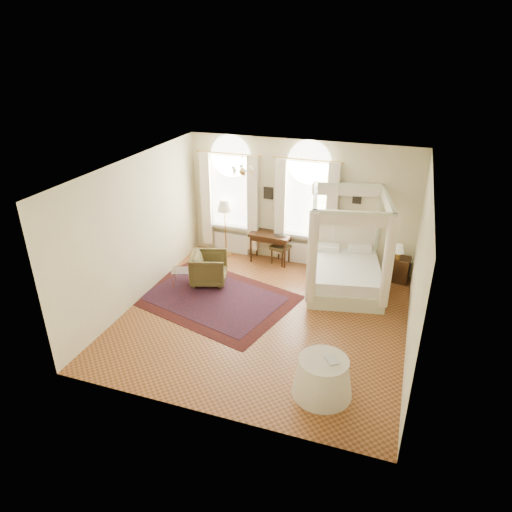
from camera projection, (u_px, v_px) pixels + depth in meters
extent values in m
plane|color=#95552B|center=(264.00, 317.00, 10.02)|extent=(6.00, 6.00, 0.00)
plane|color=beige|center=(300.00, 203.00, 11.86)|extent=(6.00, 0.00, 6.00)
plane|color=beige|center=(202.00, 330.00, 6.74)|extent=(6.00, 0.00, 6.00)
plane|color=beige|center=(137.00, 231.00, 10.18)|extent=(0.00, 6.00, 6.00)
plane|color=beige|center=(418.00, 271.00, 8.43)|extent=(0.00, 6.00, 6.00)
plane|color=white|center=(265.00, 170.00, 8.59)|extent=(6.00, 6.00, 0.00)
cube|color=white|center=(231.00, 191.00, 12.32)|extent=(1.10, 0.04, 1.90)
cylinder|color=white|center=(231.00, 156.00, 11.91)|extent=(1.10, 0.04, 1.10)
cube|color=white|center=(231.00, 226.00, 12.68)|extent=(1.32, 0.24, 0.08)
cube|color=#F2E3C8|center=(207.00, 199.00, 12.48)|extent=(0.28, 0.14, 2.60)
cube|color=#F2E3C8|center=(253.00, 204.00, 12.09)|extent=(0.28, 0.14, 2.60)
cube|color=white|center=(232.00, 243.00, 12.91)|extent=(1.00, 0.12, 0.58)
cube|color=white|center=(307.00, 199.00, 11.71)|extent=(1.10, 0.04, 1.90)
cylinder|color=white|center=(309.00, 163.00, 11.30)|extent=(1.10, 0.04, 1.10)
cube|color=white|center=(305.00, 236.00, 12.06)|extent=(1.32, 0.24, 0.08)
cube|color=#F2E3C8|center=(280.00, 208.00, 11.87)|extent=(0.28, 0.14, 2.60)
cube|color=#F2E3C8|center=(331.00, 213.00, 11.48)|extent=(0.28, 0.14, 2.60)
cube|color=white|center=(304.00, 253.00, 12.30)|extent=(1.00, 0.12, 0.58)
cylinder|color=gold|center=(243.00, 162.00, 9.96)|extent=(0.02, 0.02, 0.40)
sphere|color=gold|center=(243.00, 172.00, 10.05)|extent=(0.16, 0.16, 0.16)
sphere|color=beige|center=(252.00, 169.00, 9.96)|extent=(0.07, 0.07, 0.07)
sphere|color=beige|center=(250.00, 167.00, 10.15)|extent=(0.07, 0.07, 0.07)
sphere|color=beige|center=(241.00, 166.00, 10.22)|extent=(0.07, 0.07, 0.07)
sphere|color=beige|center=(233.00, 168.00, 10.09)|extent=(0.07, 0.07, 0.07)
sphere|color=beige|center=(235.00, 170.00, 9.89)|extent=(0.07, 0.07, 0.07)
sphere|color=beige|center=(244.00, 171.00, 9.83)|extent=(0.07, 0.07, 0.07)
cube|color=black|center=(268.00, 193.00, 11.99)|extent=(0.26, 0.03, 0.32)
cube|color=black|center=(357.00, 199.00, 11.28)|extent=(0.22, 0.03, 0.26)
cube|color=beige|center=(344.00, 282.00, 11.08)|extent=(2.11, 2.43, 0.36)
cube|color=white|center=(345.00, 270.00, 10.94)|extent=(1.99, 2.31, 0.28)
cube|color=#F2E3C8|center=(344.00, 238.00, 11.68)|extent=(1.70, 0.42, 1.22)
cube|color=beige|center=(313.00, 228.00, 11.64)|extent=(0.11, 0.11, 2.33)
cube|color=beige|center=(377.00, 231.00, 11.46)|extent=(0.11, 0.11, 2.33)
cube|color=beige|center=(312.00, 262.00, 9.85)|extent=(0.11, 0.11, 2.33)
cube|color=beige|center=(388.00, 267.00, 9.66)|extent=(0.11, 0.11, 2.33)
cube|color=beige|center=(349.00, 185.00, 11.04)|extent=(1.70, 0.42, 0.08)
cube|color=beige|center=(354.00, 213.00, 9.25)|extent=(1.70, 0.42, 0.08)
cube|color=beige|center=(315.00, 196.00, 10.24)|extent=(0.50, 2.10, 0.08)
cube|color=beige|center=(388.00, 199.00, 10.05)|extent=(0.50, 2.10, 0.08)
cube|color=#F2E3C8|center=(349.00, 190.00, 11.11)|extent=(1.76, 0.39, 0.28)
cube|color=#F2E3C8|center=(354.00, 220.00, 9.31)|extent=(1.76, 0.39, 0.28)
cube|color=#F2E3C8|center=(315.00, 202.00, 10.30)|extent=(0.47, 2.15, 0.28)
cube|color=#F2E3C8|center=(388.00, 205.00, 10.12)|extent=(0.47, 2.15, 0.28)
cylinder|color=#F2E3C8|center=(312.00, 258.00, 9.81)|extent=(0.22, 0.22, 2.13)
cylinder|color=#F2E3C8|center=(388.00, 262.00, 9.62)|extent=(0.22, 0.22, 2.13)
cube|color=#35200E|center=(400.00, 269.00, 11.39)|extent=(0.50, 0.46, 0.64)
cylinder|color=gold|center=(398.00, 255.00, 11.18)|extent=(0.11, 0.11, 0.18)
cone|color=beige|center=(399.00, 248.00, 11.10)|extent=(0.26, 0.26, 0.20)
cube|color=#35200E|center=(271.00, 235.00, 12.18)|extent=(1.13, 0.63, 0.07)
cube|color=#35200E|center=(271.00, 238.00, 12.22)|extent=(1.01, 0.51, 0.11)
cylinder|color=#35200E|center=(257.00, 243.00, 12.70)|extent=(0.05, 0.05, 0.77)
cylinder|color=#35200E|center=(290.00, 248.00, 12.38)|extent=(0.05, 0.05, 0.77)
cylinder|color=#35200E|center=(251.00, 249.00, 12.33)|extent=(0.05, 0.05, 0.77)
cylinder|color=#35200E|center=(285.00, 255.00, 12.01)|extent=(0.05, 0.05, 0.77)
imported|color=black|center=(280.00, 235.00, 12.04)|extent=(0.40, 0.32, 0.03)
cube|color=#43371C|center=(281.00, 247.00, 12.23)|extent=(0.56, 0.56, 0.09)
cylinder|color=#35200E|center=(272.00, 256.00, 12.31)|extent=(0.04, 0.04, 0.43)
cylinder|color=#35200E|center=(282.00, 260.00, 12.13)|extent=(0.04, 0.04, 0.43)
cylinder|color=#35200E|center=(279.00, 252.00, 12.56)|extent=(0.04, 0.04, 0.43)
cylinder|color=#35200E|center=(289.00, 255.00, 12.38)|extent=(0.04, 0.04, 0.43)
imported|color=#453B1D|center=(209.00, 268.00, 11.28)|extent=(1.07, 1.05, 0.79)
cube|color=white|center=(184.00, 270.00, 11.17)|extent=(0.69, 0.57, 0.02)
cylinder|color=gold|center=(173.00, 281.00, 11.11)|extent=(0.02, 0.02, 0.39)
cylinder|color=gold|center=(194.00, 281.00, 11.10)|extent=(0.02, 0.02, 0.39)
cylinder|color=gold|center=(176.00, 274.00, 11.42)|extent=(0.02, 0.02, 0.39)
cylinder|color=gold|center=(196.00, 275.00, 11.40)|extent=(0.02, 0.02, 0.39)
cylinder|color=gold|center=(226.00, 254.00, 12.90)|extent=(0.28, 0.28, 0.03)
cylinder|color=gold|center=(225.00, 231.00, 12.59)|extent=(0.04, 0.04, 1.42)
cone|color=beige|center=(225.00, 205.00, 12.26)|extent=(0.42, 0.42, 0.30)
cube|color=#41110F|center=(213.00, 298.00, 10.75)|extent=(4.12, 3.42, 0.01)
cube|color=black|center=(213.00, 298.00, 10.75)|extent=(3.44, 2.74, 0.01)
cone|color=beige|center=(323.00, 378.00, 7.75)|extent=(1.04, 1.04, 0.67)
cylinder|color=beige|center=(324.00, 361.00, 7.59)|extent=(0.85, 0.85, 0.04)
imported|color=black|center=(327.00, 361.00, 7.54)|extent=(0.30, 0.32, 0.02)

